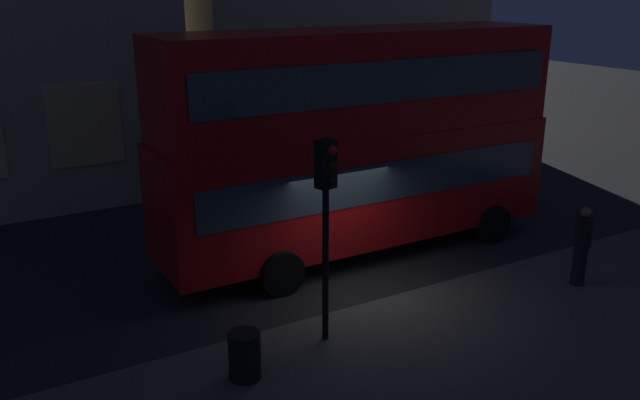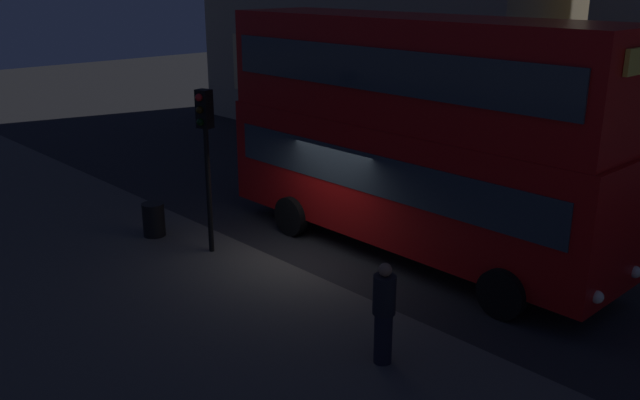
{
  "view_description": "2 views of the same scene",
  "coord_description": "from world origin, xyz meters",
  "px_view_note": "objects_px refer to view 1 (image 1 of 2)",
  "views": [
    {
      "loc": [
        -7.24,
        -10.89,
        6.39
      ],
      "look_at": [
        -0.83,
        0.28,
        2.2
      ],
      "focal_mm": 37.3,
      "sensor_mm": 36.0,
      "label": 1
    },
    {
      "loc": [
        10.88,
        -9.77,
        6.23
      ],
      "look_at": [
        -0.14,
        0.58,
        1.29
      ],
      "focal_mm": 38.47,
      "sensor_mm": 36.0,
      "label": 2
    }
  ],
  "objects_px": {
    "pedestrian": "(582,245)",
    "traffic_light_near_kerb": "(326,199)",
    "double_decker_bus": "(359,134)",
    "litter_bin": "(245,355)"
  },
  "relations": [
    {
      "from": "pedestrian",
      "to": "traffic_light_near_kerb",
      "type": "bearing_deg",
      "value": 177.28
    },
    {
      "from": "double_decker_bus",
      "to": "pedestrian",
      "type": "distance_m",
      "value": 5.56
    },
    {
      "from": "traffic_light_near_kerb",
      "to": "double_decker_bus",
      "type": "bearing_deg",
      "value": 36.28
    },
    {
      "from": "traffic_light_near_kerb",
      "to": "pedestrian",
      "type": "relative_size",
      "value": 2.13
    },
    {
      "from": "double_decker_bus",
      "to": "traffic_light_near_kerb",
      "type": "height_order",
      "value": "double_decker_bus"
    },
    {
      "from": "traffic_light_near_kerb",
      "to": "litter_bin",
      "type": "bearing_deg",
      "value": 179.7
    },
    {
      "from": "double_decker_bus",
      "to": "traffic_light_near_kerb",
      "type": "bearing_deg",
      "value": -130.19
    },
    {
      "from": "traffic_light_near_kerb",
      "to": "litter_bin",
      "type": "height_order",
      "value": "traffic_light_near_kerb"
    },
    {
      "from": "litter_bin",
      "to": "double_decker_bus",
      "type": "bearing_deg",
      "value": 39.57
    },
    {
      "from": "double_decker_bus",
      "to": "litter_bin",
      "type": "distance_m",
      "value": 6.68
    }
  ]
}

